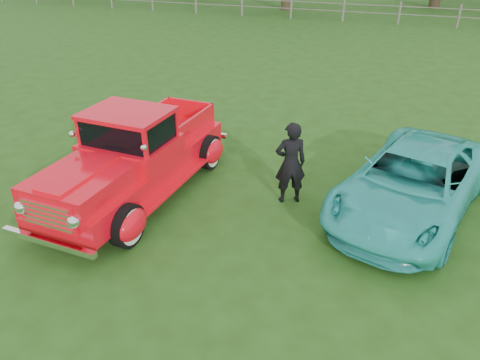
% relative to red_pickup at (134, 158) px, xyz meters
% --- Properties ---
extents(ground, '(140.00, 140.00, 0.00)m').
position_rel_red_pickup_xyz_m(ground, '(1.19, -1.17, -0.80)').
color(ground, '#234713').
rests_on(ground, ground).
extents(distant_hills, '(116.00, 60.00, 18.00)m').
position_rel_red_pickup_xyz_m(distant_hills, '(-2.89, 58.30, -5.34)').
color(distant_hills, '#3C6926').
rests_on(distant_hills, ground).
extents(fence_line, '(48.00, 0.12, 1.20)m').
position_rel_red_pickup_xyz_m(fence_line, '(1.19, 20.83, -0.19)').
color(fence_line, '#6C645B').
rests_on(fence_line, ground).
extents(red_pickup, '(2.48, 5.09, 1.78)m').
position_rel_red_pickup_xyz_m(red_pickup, '(0.00, 0.00, 0.00)').
color(red_pickup, black).
rests_on(red_pickup, ground).
extents(teal_sedan, '(3.27, 4.86, 1.24)m').
position_rel_red_pickup_xyz_m(teal_sedan, '(5.17, 1.04, -0.18)').
color(teal_sedan, '#2EB9B0').
rests_on(teal_sedan, ground).
extents(man, '(0.71, 0.62, 1.64)m').
position_rel_red_pickup_xyz_m(man, '(2.94, 0.71, 0.02)').
color(man, black).
rests_on(man, ground).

